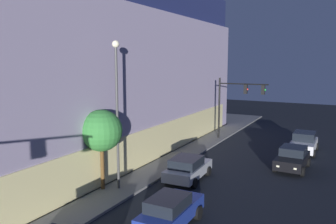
% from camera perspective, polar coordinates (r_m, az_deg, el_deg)
% --- Properties ---
extents(modern_building, '(35.59, 31.79, 15.11)m').
position_cam_1_polar(modern_building, '(37.69, -23.16, 6.95)').
color(modern_building, '#4C4C51').
rests_on(modern_building, ground).
extents(traffic_light_far_corner, '(0.36, 4.94, 6.18)m').
position_cam_1_polar(traffic_light_far_corner, '(34.96, 11.37, 2.46)').
color(traffic_light_far_corner, black).
rests_on(traffic_light_far_corner, sidewalk_corner).
extents(street_lamp_sidewalk, '(0.44, 0.44, 9.08)m').
position_cam_1_polar(street_lamp_sidewalk, '(20.98, -8.46, 2.13)').
color(street_lamp_sidewalk, '#424242').
rests_on(street_lamp_sidewalk, sidewalk_corner).
extents(sidewalk_tree, '(2.56, 2.56, 4.98)m').
position_cam_1_polar(sidewalk_tree, '(21.30, -10.96, -3.07)').
color(sidewalk_tree, brown).
rests_on(sidewalk_tree, sidewalk_corner).
extents(car_blue, '(4.35, 2.02, 1.65)m').
position_cam_1_polar(car_blue, '(17.29, 0.40, -16.03)').
color(car_blue, navy).
rests_on(car_blue, ground).
extents(car_silver, '(4.43, 2.33, 1.61)m').
position_cam_1_polar(car_silver, '(23.70, 3.28, -9.24)').
color(car_silver, '#B7BABF').
rests_on(car_silver, ground).
extents(car_black, '(4.27, 2.28, 1.65)m').
position_cam_1_polar(car_black, '(27.59, 19.89, -7.16)').
color(car_black, black).
rests_on(car_black, ground).
extents(car_white, '(4.36, 2.21, 1.77)m').
position_cam_1_polar(car_white, '(32.88, 21.56, -4.69)').
color(car_white, silver).
rests_on(car_white, ground).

